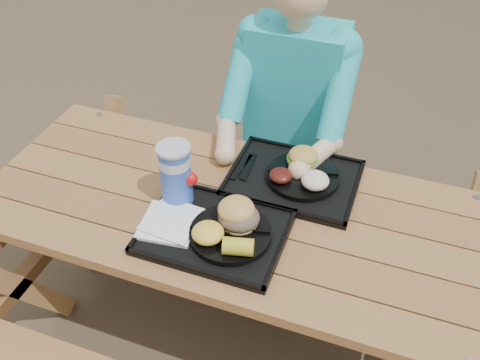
% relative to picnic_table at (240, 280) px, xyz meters
% --- Properties ---
extents(ground, '(60.00, 60.00, 0.00)m').
position_rel_picnic_table_xyz_m(ground, '(0.00, 0.00, -0.38)').
color(ground, '#999999').
rests_on(ground, ground).
extents(picnic_table, '(1.80, 1.49, 0.75)m').
position_rel_picnic_table_xyz_m(picnic_table, '(0.00, 0.00, 0.00)').
color(picnic_table, '#999999').
rests_on(picnic_table, ground).
extents(tray_near, '(0.45, 0.35, 0.02)m').
position_rel_picnic_table_xyz_m(tray_near, '(-0.03, -0.14, 0.39)').
color(tray_near, black).
rests_on(tray_near, picnic_table).
extents(tray_far, '(0.45, 0.35, 0.02)m').
position_rel_picnic_table_xyz_m(tray_far, '(0.13, 0.20, 0.39)').
color(tray_far, black).
rests_on(tray_far, picnic_table).
extents(plate_near, '(0.26, 0.26, 0.02)m').
position_rel_picnic_table_xyz_m(plate_near, '(0.02, -0.14, 0.41)').
color(plate_near, black).
rests_on(plate_near, tray_near).
extents(plate_far, '(0.26, 0.26, 0.02)m').
position_rel_picnic_table_xyz_m(plate_far, '(0.16, 0.21, 0.41)').
color(plate_far, black).
rests_on(plate_far, tray_far).
extents(napkin_stack, '(0.20, 0.20, 0.02)m').
position_rel_picnic_table_xyz_m(napkin_stack, '(-0.18, -0.16, 0.40)').
color(napkin_stack, white).
rests_on(napkin_stack, tray_near).
extents(soda_cup, '(0.10, 0.10, 0.21)m').
position_rel_picnic_table_xyz_m(soda_cup, '(-0.21, -0.05, 0.50)').
color(soda_cup, blue).
rests_on(soda_cup, tray_near).
extents(condiment_bbq, '(0.05, 0.05, 0.03)m').
position_rel_picnic_table_xyz_m(condiment_bbq, '(-0.03, -0.01, 0.41)').
color(condiment_bbq, black).
rests_on(condiment_bbq, tray_near).
extents(condiment_mustard, '(0.05, 0.05, 0.03)m').
position_rel_picnic_table_xyz_m(condiment_mustard, '(0.01, -0.00, 0.41)').
color(condiment_mustard, yellow).
rests_on(condiment_mustard, tray_near).
extents(sandwich, '(0.12, 0.12, 0.13)m').
position_rel_picnic_table_xyz_m(sandwich, '(0.03, -0.10, 0.48)').
color(sandwich, '#E1A54F').
rests_on(sandwich, plate_near).
extents(mac_cheese, '(0.10, 0.10, 0.05)m').
position_rel_picnic_table_xyz_m(mac_cheese, '(-0.03, -0.20, 0.44)').
color(mac_cheese, yellow).
rests_on(mac_cheese, plate_near).
extents(corn_cob, '(0.11, 0.11, 0.05)m').
position_rel_picnic_table_xyz_m(corn_cob, '(0.07, -0.22, 0.44)').
color(corn_cob, yellow).
rests_on(corn_cob, plate_near).
extents(cutlery_far, '(0.04, 0.16, 0.01)m').
position_rel_picnic_table_xyz_m(cutlery_far, '(-0.04, 0.20, 0.40)').
color(cutlery_far, black).
rests_on(cutlery_far, tray_far).
extents(burger, '(0.11, 0.11, 0.10)m').
position_rel_picnic_table_xyz_m(burger, '(0.14, 0.26, 0.46)').
color(burger, gold).
rests_on(burger, plate_far).
extents(baked_beans, '(0.08, 0.08, 0.04)m').
position_rel_picnic_table_xyz_m(baked_beans, '(0.10, 0.15, 0.43)').
color(baked_beans, '#4E160F').
rests_on(baked_beans, plate_far).
extents(potato_salad, '(0.10, 0.10, 0.05)m').
position_rel_picnic_table_xyz_m(potato_salad, '(0.22, 0.16, 0.44)').
color(potato_salad, white).
rests_on(potato_salad, plate_far).
extents(diner, '(0.48, 0.84, 1.28)m').
position_rel_picnic_table_xyz_m(diner, '(0.00, 0.63, 0.27)').
color(diner, '#1674A0').
rests_on(diner, ground).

